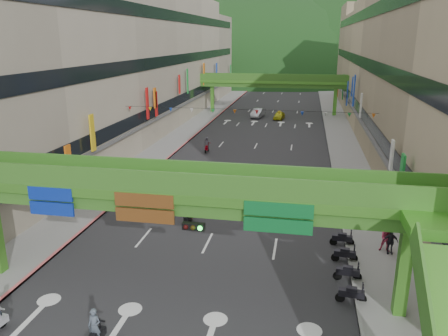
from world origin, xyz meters
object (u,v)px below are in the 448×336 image
object	(u,v)px
overpass_near	(195,208)
scooter_rider_near	(95,331)
scooter_rider_mid	(189,209)
car_yellow	(279,116)
pedestrian_red	(387,240)
car_silver	(258,113)

from	to	relation	value
overpass_near	scooter_rider_near	world-z (taller)	overpass_near
overpass_near	scooter_rider_mid	bearing A→B (deg)	107.13
scooter_rider_near	scooter_rider_mid	size ratio (longest dim) A/B	0.93
overpass_near	scooter_rider_mid	size ratio (longest dim) A/B	13.09
car_yellow	pedestrian_red	size ratio (longest dim) A/B	2.07
car_yellow	pedestrian_red	world-z (taller)	pedestrian_red
overpass_near	scooter_rider_near	size ratio (longest dim) A/B	14.14
scooter_rider_mid	car_silver	world-z (taller)	scooter_rider_mid
scooter_rider_near	scooter_rider_mid	world-z (taller)	scooter_rider_mid
overpass_near	car_silver	distance (m)	55.88
overpass_near	pedestrian_red	size ratio (longest dim) A/B	15.35
car_yellow	car_silver	bearing A→B (deg)	169.77
car_silver	pedestrian_red	xyz separation A→B (m)	(13.58, -48.30, 0.15)
overpass_near	car_yellow	distance (m)	54.61
scooter_rider_mid	car_yellow	size ratio (longest dim) A/B	0.57
scooter_rider_mid	car_yellow	distance (m)	45.00
car_silver	scooter_rider_mid	bearing A→B (deg)	-81.16
scooter_rider_near	car_silver	world-z (taller)	scooter_rider_near
overpass_near	car_yellow	bearing A→B (deg)	89.24
scooter_rider_mid	pedestrian_red	world-z (taller)	scooter_rider_mid
overpass_near	scooter_rider_mid	world-z (taller)	overpass_near
scooter_rider_mid	car_yellow	bearing A→B (deg)	85.33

